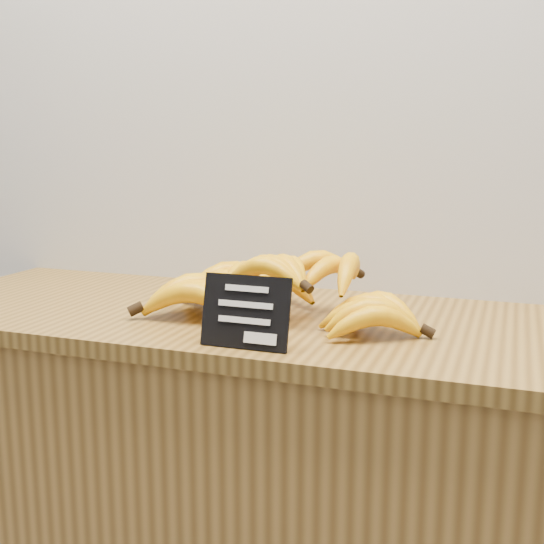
# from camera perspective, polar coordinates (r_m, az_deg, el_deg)

# --- Properties ---
(counter_top) EXTENTS (1.51, 0.54, 0.03)m
(counter_top) POSITION_cam_1_polar(r_m,az_deg,el_deg) (1.28, 0.76, -4.21)
(counter_top) COLOR olive
(counter_top) RESTS_ON counter
(chalkboard_sign) EXTENTS (0.14, 0.03, 0.11)m
(chalkboard_sign) POSITION_cam_1_polar(r_m,az_deg,el_deg) (1.07, -2.24, -3.37)
(chalkboard_sign) COLOR black
(chalkboard_sign) RESTS_ON counter_top
(banana_pile) EXTENTS (0.55, 0.39, 0.12)m
(banana_pile) POSITION_cam_1_polar(r_m,az_deg,el_deg) (1.29, -0.27, -1.33)
(banana_pile) COLOR #F1B209
(banana_pile) RESTS_ON counter_top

